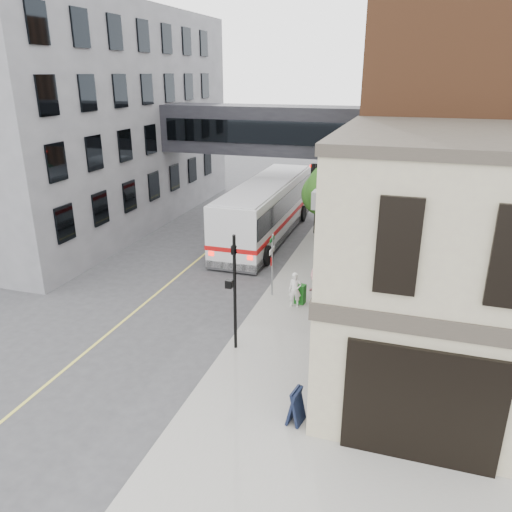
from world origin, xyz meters
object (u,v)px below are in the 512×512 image
Objects in this scene: pedestrian_c at (339,234)px; newspaper_box at (300,294)px; sandwich_board at (296,406)px; pedestrian_a at (295,290)px; bus at (266,207)px; pedestrian_b at (317,277)px.

newspaper_box is (-0.47, -8.24, -0.34)m from pedestrian_c.
sandwich_board is at bearing -62.28° from pedestrian_c.
newspaper_box is (0.16, 0.38, -0.34)m from pedestrian_a.
pedestrian_a is 7.89m from sandwich_board.
pedestrian_a is (4.19, -9.56, -1.03)m from bus.
pedestrian_a is at bearing -103.32° from newspaper_box.
pedestrian_b is 1.00× the size of pedestrian_c.
pedestrian_a is at bearing -66.34° from bus.
pedestrian_c is (0.63, 8.63, -0.00)m from pedestrian_a.
pedestrian_c reaches higher than newspaper_box.
pedestrian_b is at bearing 107.39° from sandwich_board.
pedestrian_a is 8.65m from pedestrian_c.
pedestrian_c is at bearing 74.16° from pedestrian_a.
bus is 5.02m from pedestrian_c.
pedestrian_b is 1.51m from newspaper_box.
bus reaches higher than pedestrian_a.
bus is 8.30× the size of pedestrian_c.
pedestrian_b is at bearing 79.48° from newspaper_box.
pedestrian_b is (0.64, 1.77, -0.00)m from pedestrian_a.
bus reaches higher than pedestrian_c.
pedestrian_b reaches higher than sandwich_board.
bus is 8.32× the size of pedestrian_b.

